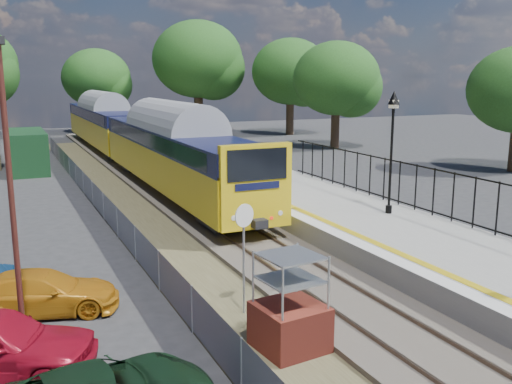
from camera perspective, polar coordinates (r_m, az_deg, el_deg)
ground at (r=15.03m, az=10.68°, el=-12.33°), size 120.00×120.00×0.00m
track_bed at (r=22.95m, az=-4.29°, el=-3.50°), size 5.90×80.00×0.29m
platform at (r=23.42m, az=7.94°, el=-2.37°), size 5.00×70.00×0.90m
platform_edge at (r=22.30m, az=3.49°, el=-1.78°), size 0.90×70.00×0.01m
victorian_lamp_north at (r=21.82m, az=13.51°, el=6.66°), size 0.44×0.44×4.60m
palisade_fence at (r=20.26m, az=22.51°, el=-1.31°), size 0.12×26.00×2.00m
wire_fence at (r=24.10m, az=-14.59°, el=-1.88°), size 0.06×52.00×1.20m
tree_line at (r=54.00m, az=-14.66°, el=11.76°), size 56.80×43.80×11.88m
train at (r=39.14m, az=-12.51°, el=5.84°), size 2.82×40.83×3.51m
brick_plinth at (r=12.81m, az=3.42°, el=-11.19°), size 1.55×1.55×2.26m
speed_sign at (r=14.28m, az=-1.21°, el=-4.79°), size 0.57×0.21×2.94m
carpark_lamp at (r=12.72m, az=-23.38°, el=0.86°), size 0.25×0.50×6.78m
car_yellow at (r=15.89m, az=-20.60°, el=-9.37°), size 4.12×2.44×1.12m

